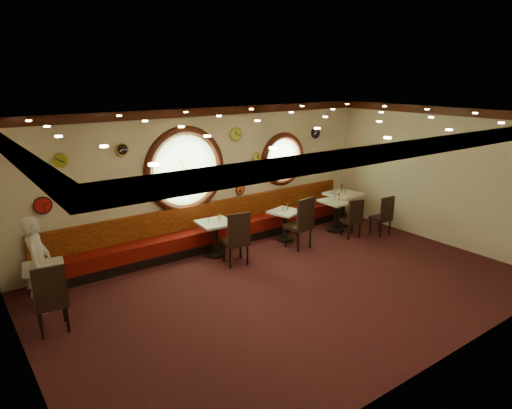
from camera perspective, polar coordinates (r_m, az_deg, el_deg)
The scene contains 53 objects.
floor at distance 8.84m, azimuth 4.38°, elevation -10.31°, with size 9.00×6.00×0.00m, color #331117.
ceiling at distance 7.96m, azimuth 4.87°, elevation 10.83°, with size 9.00×6.00×0.02m, color gold.
wall_back at distance 10.64m, azimuth -5.96°, elevation 3.36°, with size 9.00×0.02×3.20m, color beige.
wall_front at distance 6.42m, azimuth 22.39°, elevation -6.34°, with size 9.00×0.02×3.20m, color beige.
wall_left at distance 6.46m, azimuth -27.62°, elevation -6.85°, with size 0.02×6.00×3.20m, color beige.
wall_right at distance 11.62m, azimuth 21.76°, elevation 3.38°, with size 0.02×6.00×3.20m, color beige.
molding_back at distance 10.37m, azimuth -6.06°, elevation 11.48°, with size 9.00×0.10×0.18m, color #341109.
molding_front at distance 6.07m, azimuth 23.50°, elevation 7.14°, with size 9.00×0.10×0.18m, color #341109.
molding_left at distance 6.09m, azimuth -28.98°, elevation 6.50°, with size 0.10×6.00×0.18m, color #341109.
molding_right at distance 11.38m, azimuth 22.41°, elevation 10.78°, with size 0.10×6.00×0.18m, color #341109.
banquette_base at distance 10.83m, azimuth -4.98°, elevation -4.67°, with size 8.00×0.55×0.20m, color black.
banquette_seat at distance 10.75m, azimuth -5.01°, elevation -3.42°, with size 8.00×0.55×0.30m, color #5E0B08.
banquette_back at distance 10.80m, azimuth -5.67°, elevation -1.10°, with size 8.00×0.10×0.55m, color #630A07.
porthole_left_glass at distance 10.30m, azimuth -8.87°, elevation 4.26°, with size 1.66×1.66×0.02m, color #8EC979.
porthole_left_frame at distance 10.29m, azimuth -8.83°, elevation 4.25°, with size 1.98×1.98×0.18m, color #341109.
porthole_left_ring at distance 10.26m, azimuth -8.75°, elevation 4.22°, with size 1.61×1.61×0.03m, color gold.
porthole_right_glass at distance 11.83m, azimuth 3.31°, elevation 5.68°, with size 1.10×1.10×0.02m, color #8EC979.
porthole_right_frame at distance 11.81m, azimuth 3.36°, elevation 5.67°, with size 1.38×1.38×0.18m, color #341109.
porthole_right_ring at distance 11.79m, azimuth 3.45°, elevation 5.65°, with size 1.09×1.09×0.03m, color gold.
wall_clock_0 at distance 9.40m, azimuth -25.12°, elevation -0.10°, with size 0.32×0.32×0.03m, color red.
wall_clock_1 at distance 11.26m, azimuth 0.07°, elevation 5.96°, with size 0.22×0.22×0.03m, color #CDD647.
wall_clock_2 at distance 12.75m, azimuth 8.10°, elevation 4.70°, with size 0.34×0.34×0.03m, color white.
wall_clock_3 at distance 12.43m, azimuth 7.44°, elevation 8.87°, with size 0.28×0.28×0.03m, color black.
wall_clock_4 at distance 10.83m, azimuth -2.53°, elevation 8.76°, with size 0.30×0.30×0.03m, color #A1D041.
wall_clock_5 at distance 9.30m, azimuth -23.29°, elevation 5.04°, with size 0.26×0.26×0.03m, color #8EAA22.
wall_clock_6 at distance 9.62m, azimuth -16.39°, elevation 6.62°, with size 0.24×0.24×0.03m, color black.
wall_clock_7 at distance 11.13m, azimuth -2.01°, elevation 1.89°, with size 0.24×0.24×0.03m, color #EF481C.
table_a at distance 8.83m, azimuth -24.86°, elevation -8.55°, with size 0.77×0.77×0.73m.
table_b at distance 10.14m, azimuth -5.11°, elevation -3.75°, with size 0.78×0.78×0.79m.
table_c at distance 11.07m, azimuth 3.67°, elevation -2.16°, with size 0.82×0.82×0.74m.
table_d at distance 11.88m, azimuth 10.02°, elevation -0.89°, with size 0.76×0.76×0.81m.
table_e at distance 12.37m, azimuth 10.77°, elevation -0.03°, with size 0.88×0.88×0.88m.
chair_a at distance 7.77m, azimuth -24.31°, elevation -10.24°, with size 0.53×0.53×0.71m.
chair_b at distance 9.54m, azimuth -2.38°, elevation -3.85°, with size 0.58×0.58×0.73m.
chair_c at distance 10.49m, azimuth 5.76°, elevation -1.91°, with size 0.56×0.56×0.76m.
chair_d at distance 11.40m, azimuth 12.07°, elevation -1.42°, with size 0.50×0.50×0.61m.
chair_e at distance 11.75m, azimuth 15.70°, elevation -1.07°, with size 0.45×0.45×0.63m.
condiment_a_salt at distance 8.79m, azimuth -26.01°, elevation -6.55°, with size 0.04×0.04×0.10m, color silver.
condiment_b_salt at distance 10.00m, azimuth -5.91°, elevation -1.99°, with size 0.04×0.04×0.10m, color silver.
condiment_c_salt at distance 11.01m, azimuth 3.28°, elevation -0.51°, with size 0.03×0.03×0.09m, color silver.
condiment_d_salt at distance 11.80m, azimuth 9.77°, elevation 0.81°, with size 0.04×0.04×0.11m, color silver.
condiment_a_pepper at distance 8.70m, azimuth -25.00°, elevation -6.70°, with size 0.03×0.03×0.09m, color silver.
condiment_b_pepper at distance 10.02m, azimuth -4.76°, elevation -1.89°, with size 0.04×0.04×0.11m, color #B8B9BD.
condiment_c_pepper at distance 10.98m, azimuth 3.53°, elevation -0.55°, with size 0.04×0.04×0.10m, color #BABABE.
condiment_d_pepper at distance 11.77m, azimuth 10.34°, elevation 0.67°, with size 0.03×0.03×0.09m, color silver.
condiment_a_bottle at distance 8.82m, azimuth -24.99°, elevation -6.14°, with size 0.05×0.05×0.16m, color orange.
condiment_b_bottle at distance 10.15m, azimuth -4.55°, elevation -1.56°, with size 0.04×0.04×0.14m, color gold.
condiment_c_bottle at distance 11.06m, azimuth 3.97°, elevation -0.28°, with size 0.05×0.05×0.15m, color gold.
condiment_d_bottle at distance 11.92m, azimuth 10.34°, elevation 1.06°, with size 0.05×0.05×0.16m, color gold.
condiment_e_salt at distance 12.24m, azimuth 10.63°, elevation 1.62°, with size 0.03×0.03×0.09m, color #B8B7BC.
condiment_e_pepper at distance 12.30m, azimuth 11.08°, elevation 1.69°, with size 0.04×0.04×0.10m, color silver.
condiment_e_bottle at distance 12.42m, azimuth 10.65°, elevation 2.04°, with size 0.06×0.06×0.18m, color gold.
waiter at distance 8.55m, azimuth -25.57°, elevation -6.71°, with size 0.61×0.40×1.68m, color silver.
Camera 1 is at (-5.19, -6.00, 3.90)m, focal length 32.00 mm.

